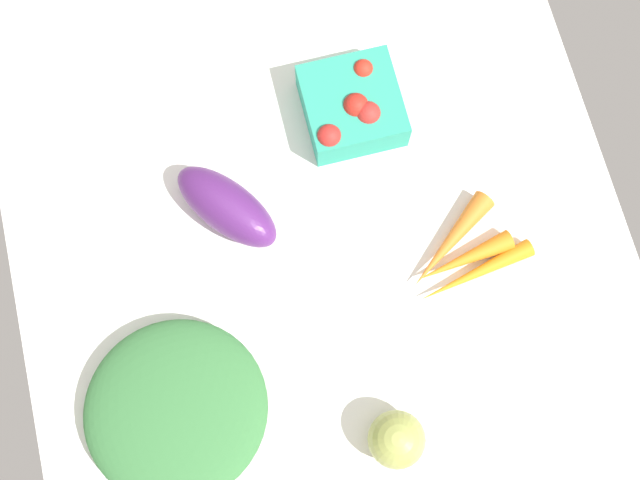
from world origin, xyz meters
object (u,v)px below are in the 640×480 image
leafy_greens_clump (176,410)px  eggplant (227,207)px  berry_basket (352,107)px  carrot_bunch (461,256)px  heirloom_tomato_green (397,439)px

leafy_greens_clump → eggplant: bearing=-26.2°
berry_basket → carrot_bunch: bearing=-159.2°
heirloom_tomato_green → carrot_bunch: 23.57cm
leafy_greens_clump → carrot_bunch: leafy_greens_clump is taller
eggplant → berry_basket: bearing=-102.2°
leafy_greens_clump → berry_basket: bearing=-43.0°
leafy_greens_clump → heirloom_tomato_green: heirloom_tomato_green is taller
berry_basket → eggplant: bearing=116.5°
heirloom_tomato_green → eggplant: 34.17cm
heirloom_tomato_green → carrot_bunch: size_ratio=0.41×
leafy_greens_clump → berry_basket: (31.38, -29.21, 0.31)cm
leafy_greens_clump → berry_basket: size_ratio=1.80×
heirloom_tomato_green → carrot_bunch: bearing=-35.6°
leafy_greens_clump → carrot_bunch: 38.72cm
heirloom_tomato_green → berry_basket: bearing=-7.6°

